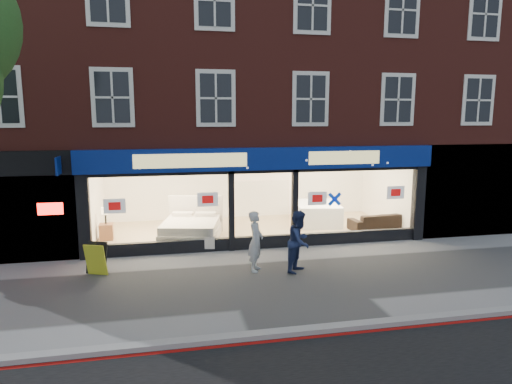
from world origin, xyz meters
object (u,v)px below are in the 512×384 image
object	(u,v)px
mattress_stack	(317,213)
sofa	(377,221)
a_board	(96,259)
pedestrian_grey	(256,241)
display_bed	(191,228)
pedestrian_blue	(299,241)

from	to	relation	value
mattress_stack	sofa	bearing A→B (deg)	-35.30
mattress_stack	a_board	distance (m)	8.73
a_board	pedestrian_grey	bearing A→B (deg)	15.04
mattress_stack	pedestrian_grey	bearing A→B (deg)	-126.41
display_bed	pedestrian_grey	size ratio (longest dim) A/B	1.59
sofa	display_bed	bearing A→B (deg)	-5.03
sofa	mattress_stack	bearing A→B (deg)	-39.65
mattress_stack	a_board	world-z (taller)	mattress_stack
pedestrian_blue	sofa	bearing A→B (deg)	-8.51
display_bed	pedestrian_grey	distance (m)	3.73
a_board	mattress_stack	bearing A→B (deg)	49.94
pedestrian_blue	mattress_stack	bearing A→B (deg)	15.92
a_board	pedestrian_blue	size ratio (longest dim) A/B	0.52
sofa	pedestrian_grey	world-z (taller)	pedestrian_grey
mattress_stack	pedestrian_blue	world-z (taller)	pedestrian_blue
pedestrian_blue	a_board	bearing A→B (deg)	121.51
mattress_stack	sofa	distance (m)	2.31
a_board	sofa	bearing A→B (deg)	38.06
a_board	pedestrian_blue	world-z (taller)	pedestrian_blue
pedestrian_grey	pedestrian_blue	xyz separation A→B (m)	(1.17, -0.32, 0.02)
mattress_stack	sofa	size ratio (longest dim) A/B	1.10
mattress_stack	pedestrian_grey	xyz separation A→B (m)	(-3.40, -4.61, 0.34)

